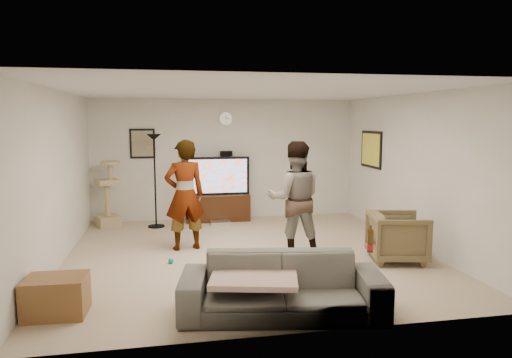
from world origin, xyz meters
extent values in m
cube|color=tan|center=(0.00, 0.00, -0.01)|extent=(5.50, 5.50, 0.02)
cube|color=silver|center=(0.00, 0.00, 2.51)|extent=(5.50, 5.50, 0.02)
cube|color=beige|center=(0.00, 2.75, 1.25)|extent=(5.50, 0.04, 2.50)
cube|color=beige|center=(0.00, -2.75, 1.25)|extent=(5.50, 0.04, 2.50)
cube|color=beige|center=(-2.75, 0.00, 1.25)|extent=(0.04, 5.50, 2.50)
cube|color=beige|center=(2.75, 0.00, 1.25)|extent=(0.04, 5.50, 2.50)
cylinder|color=silver|center=(0.00, 2.72, 2.10)|extent=(0.26, 0.04, 0.26)
cube|color=black|center=(0.00, 2.69, 1.38)|extent=(0.25, 0.10, 0.10)
cube|color=#7D7459|center=(-1.70, 2.73, 1.60)|extent=(0.42, 0.03, 0.52)
cube|color=yellow|center=(2.73, 1.60, 1.50)|extent=(0.03, 0.78, 0.62)
cube|color=black|center=(-0.21, 2.50, 0.27)|extent=(1.30, 0.45, 0.54)
cube|color=silver|center=(-0.20, 2.11, 0.04)|extent=(0.40, 0.30, 0.07)
cube|color=black|center=(-0.21, 2.50, 0.93)|extent=(1.32, 0.08, 0.78)
cube|color=#21A1DE|center=(-0.21, 2.46, 0.93)|extent=(1.21, 0.01, 0.69)
cylinder|color=black|center=(-1.45, 2.15, 0.90)|extent=(0.32, 0.32, 1.80)
cube|color=tan|center=(-2.38, 2.39, 0.65)|extent=(0.55, 0.55, 1.29)
imported|color=#B7B7B7|center=(-0.95, 0.48, 0.88)|extent=(0.72, 0.54, 1.77)
imported|color=teal|center=(0.69, -0.17, 0.88)|extent=(0.95, 0.79, 1.76)
imported|color=#53514A|center=(-0.03, -2.28, 0.32)|extent=(2.27, 1.18, 0.63)
cube|color=#D4AB99|center=(-0.33, -2.28, 0.43)|extent=(1.03, 0.88, 0.06)
cylinder|color=#422609|center=(0.97, -2.28, 0.76)|extent=(0.06, 0.06, 0.25)
imported|color=brown|center=(2.10, -0.75, 0.36)|extent=(0.93, 0.91, 0.72)
cube|color=brown|center=(-2.40, -1.85, 0.21)|extent=(0.65, 0.49, 0.42)
sphere|color=#008D89|center=(-1.19, -0.27, 0.04)|extent=(0.08, 0.08, 0.08)
camera|label=1|loc=(-1.19, -6.89, 2.07)|focal=32.44mm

